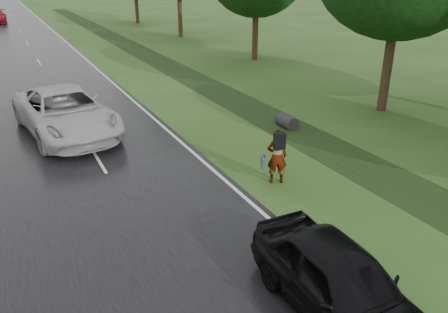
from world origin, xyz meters
name	(u,v)px	position (x,y,z in m)	size (l,w,h in m)	color
edge_stripe_east	(57,34)	(6.75, 45.00, 0.04)	(0.12, 180.00, 0.01)	silver
drainage_ditch	(203,83)	(11.50, 18.71, 0.04)	(2.20, 120.00, 0.56)	black
pedestrian	(276,156)	(8.15, 5.74, 0.91)	(0.86, 0.90, 1.76)	#A5998C
white_pickup	(65,112)	(3.00, 13.28, 0.95)	(3.02, 6.54, 1.82)	#B8B8B8
dark_sedan	(340,284)	(6.00, 0.28, 0.79)	(1.78, 4.42, 1.50)	black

